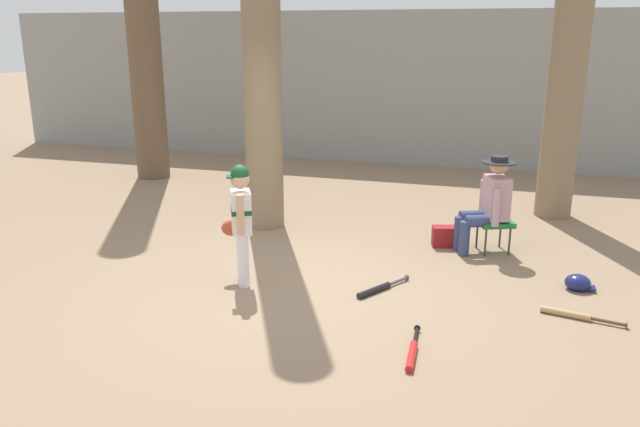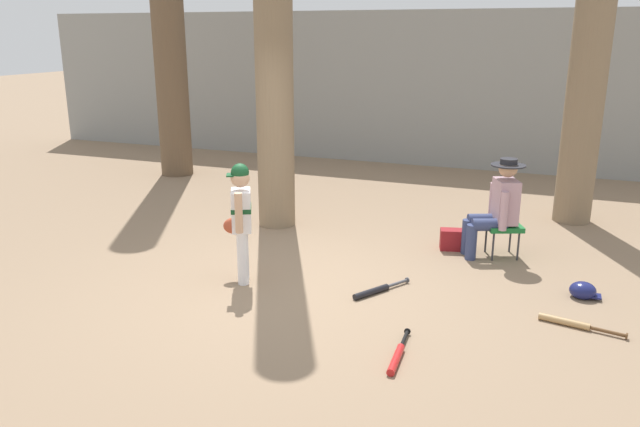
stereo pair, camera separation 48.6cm
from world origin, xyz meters
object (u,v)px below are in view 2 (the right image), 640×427
object	(u,v)px
young_ballplayer	(241,215)
batting_helmet_navy	(583,291)
tree_near_player	(273,11)
tree_far_left	(167,8)
bat_wood_tan	(571,323)
folding_stool	(503,227)
tree_behind_spectator	(593,31)
bat_red_barrel	(397,356)
handbag_beside_stool	(454,240)
seated_spectator	(497,205)
bat_black_composite	(375,290)

from	to	relation	value
young_ballplayer	batting_helmet_navy	world-z (taller)	young_ballplayer
tree_near_player	tree_far_left	xyz separation A→B (m)	(-3.14, 2.26, 0.15)
tree_far_left	bat_wood_tan	size ratio (longest dim) A/B	9.27
tree_far_left	bat_wood_tan	distance (m)	8.71
tree_near_player	batting_helmet_navy	world-z (taller)	tree_near_player
folding_stool	tree_behind_spectator	bearing A→B (deg)	67.21
bat_red_barrel	handbag_beside_stool	bearing A→B (deg)	90.43
folding_stool	tree_far_left	size ratio (longest dim) A/B	0.07
seated_spectator	batting_helmet_navy	distance (m)	1.48
seated_spectator	bat_black_composite	size ratio (longest dim) A/B	1.76
tree_behind_spectator	batting_helmet_navy	size ratio (longest dim) A/B	18.96
seated_spectator	bat_black_composite	bearing A→B (deg)	-122.36
handbag_beside_stool	bat_black_composite	size ratio (longest dim) A/B	0.50
folding_stool	batting_helmet_navy	world-z (taller)	folding_stool
bat_black_composite	bat_wood_tan	xyz separation A→B (m)	(1.90, -0.08, 0.00)
young_ballplayer	seated_spectator	distance (m)	3.04
tree_far_left	bat_black_composite	distance (m)	7.22
seated_spectator	handbag_beside_stool	bearing A→B (deg)	171.81
young_ballplayer	bat_wood_tan	world-z (taller)	young_ballplayer
batting_helmet_navy	folding_stool	bearing A→B (deg)	132.88
young_ballplayer	bat_wood_tan	bearing A→B (deg)	1.59
tree_far_left	bat_black_composite	bearing A→B (deg)	-38.73
tree_near_player	seated_spectator	distance (m)	3.74
tree_behind_spectator	handbag_beside_stool	world-z (taller)	tree_behind_spectator
bat_red_barrel	bat_wood_tan	distance (m)	1.78
young_ballplayer	seated_spectator	xyz separation A→B (m)	(2.47, 1.77, -0.10)
young_ballplayer	bat_red_barrel	xyz separation A→B (m)	(2.01, -1.07, -0.71)
handbag_beside_stool	bat_black_composite	distance (m)	1.75
bat_wood_tan	batting_helmet_navy	distance (m)	0.75
folding_stool	bat_wood_tan	world-z (taller)	folding_stool
folding_stool	bat_black_composite	bearing A→B (deg)	-124.01
bat_wood_tan	batting_helmet_navy	size ratio (longest dim) A/B	2.45
young_ballplayer	folding_stool	world-z (taller)	young_ballplayer
tree_behind_spectator	bat_wood_tan	world-z (taller)	tree_behind_spectator
young_ballplayer	folding_stool	distance (m)	3.16
folding_stool	handbag_beside_stool	world-z (taller)	folding_stool
tree_behind_spectator	seated_spectator	bearing A→B (deg)	-114.67
young_ballplayer	tree_far_left	world-z (taller)	tree_far_left
handbag_beside_stool	young_ballplayer	bearing A→B (deg)	-137.17
tree_near_player	tree_behind_spectator	xyz separation A→B (m)	(3.88, 1.67, -0.25)
seated_spectator	tree_far_left	world-z (taller)	tree_far_left
tree_behind_spectator	bat_wood_tan	bearing A→B (deg)	-90.04
tree_behind_spectator	tree_far_left	xyz separation A→B (m)	(-7.02, 0.58, 0.40)
tree_behind_spectator	bat_red_barrel	size ratio (longest dim) A/B	7.78
seated_spectator	tree_near_player	bearing A→B (deg)	175.10
young_ballplayer	batting_helmet_navy	xyz separation A→B (m)	(3.46, 0.84, -0.67)
folding_stool	young_ballplayer	bearing A→B (deg)	-144.77
folding_stool	batting_helmet_navy	distance (m)	1.36
tree_far_left	bat_wood_tan	world-z (taller)	tree_far_left
folding_stool	seated_spectator	bearing A→B (deg)	-157.55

